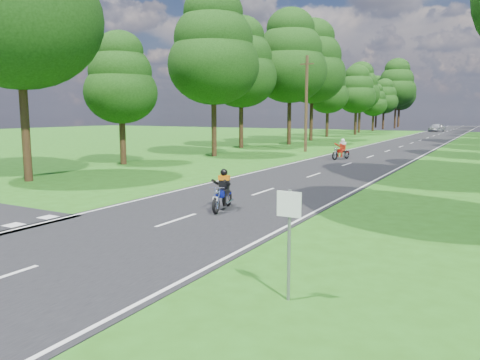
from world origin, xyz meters
The scene contains 9 objects.
ground centered at (0.00, 0.00, 0.00)m, with size 160.00×160.00×0.00m, color #265714.
main_road centered at (0.00, 50.00, 0.01)m, with size 7.00×140.00×0.02m, color black.
road_markings centered at (-0.14, 48.13, 0.02)m, with size 7.40×140.00×0.01m.
treeline centered at (1.43, 60.06, 8.25)m, with size 40.00×115.35×14.78m.
telegraph_pole centered at (-6.00, 28.00, 4.07)m, with size 1.20×0.26×8.00m.
road_sign centered at (5.50, -2.01, 1.34)m, with size 0.45×0.07×2.00m.
rider_near_blue centered at (0.43, 4.02, 0.72)m, with size 0.56×1.68×1.40m, color #0D1891, non-canonical shape.
rider_far_red centered at (-1.32, 22.95, 0.75)m, with size 0.59×1.76×1.47m, color maroon, non-canonical shape.
distant_car centered at (-1.48, 77.79, 0.74)m, with size 1.71×4.25×1.45m, color #B1B2B8.
Camera 1 is at (8.66, -9.36, 3.33)m, focal length 35.00 mm.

